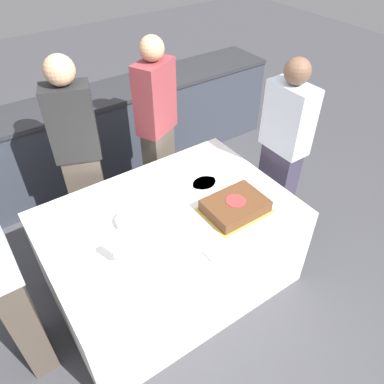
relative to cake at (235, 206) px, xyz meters
name	(u,v)px	position (x,y,z in m)	size (l,w,h in m)	color
ground_plane	(172,279)	(-0.40, 0.24, -0.79)	(14.00, 14.00, 0.00)	#424247
back_counter	(84,141)	(-0.40, 1.91, -0.33)	(4.40, 0.58, 0.92)	#333842
dining_table	(170,249)	(-0.40, 0.24, -0.42)	(1.74, 1.19, 0.75)	white
cake	(235,206)	(0.00, 0.00, 0.00)	(0.46, 0.35, 0.09)	gold
plate_stack	(133,220)	(-0.64, 0.30, -0.02)	(0.23, 0.23, 0.05)	white
wine_glass	(117,250)	(-0.88, 0.04, 0.08)	(0.06, 0.06, 0.18)	white
side_plate_near_cake	(207,185)	(0.01, 0.34, -0.04)	(0.22, 0.22, 0.00)	white
side_plate_right_edge	(202,181)	(0.00, 0.40, -0.04)	(0.22, 0.22, 0.00)	white
utensil_pile	(219,252)	(-0.33, -0.24, -0.03)	(0.17, 0.10, 0.02)	white
person_cutting_cake	(157,131)	(0.00, 1.06, 0.08)	(0.40, 0.33, 1.67)	#4C4238
person_seated_right	(282,153)	(0.69, 0.24, 0.04)	(0.20, 0.37, 1.61)	#383347
person_standing_back	(80,156)	(-0.70, 1.06, 0.09)	(0.39, 0.30, 1.68)	#4C4238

